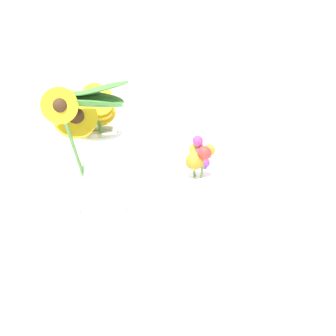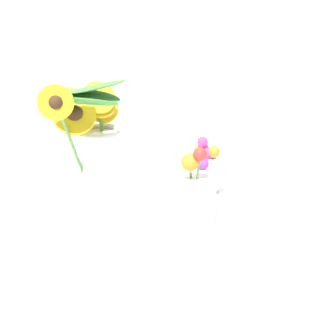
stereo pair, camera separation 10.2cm
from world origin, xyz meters
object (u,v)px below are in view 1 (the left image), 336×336
object	(u,v)px
serving_tray	(168,212)
vase_bulb_right	(204,169)
vase_small_center	(201,192)
mason_jar_sunflowers	(97,154)

from	to	relation	value
serving_tray	vase_bulb_right	distance (m)	0.15
vase_small_center	vase_bulb_right	distance (m)	0.17
vase_small_center	mason_jar_sunflowers	bearing A→B (deg)	141.48
vase_small_center	vase_bulb_right	bearing A→B (deg)	53.18
vase_small_center	vase_bulb_right	xyz separation A→B (m)	(0.10, 0.13, -0.01)
mason_jar_sunflowers	vase_small_center	bearing A→B (deg)	-38.52
serving_tray	vase_small_center	world-z (taller)	vase_small_center
serving_tray	vase_small_center	xyz separation A→B (m)	(0.03, -0.09, 0.08)
vase_bulb_right	serving_tray	bearing A→B (deg)	-160.22
mason_jar_sunflowers	vase_small_center	xyz separation A→B (m)	(0.17, -0.14, -0.07)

